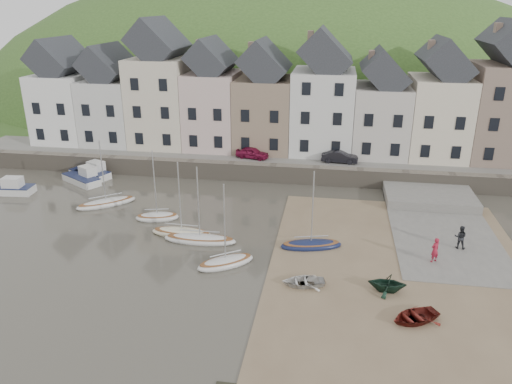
% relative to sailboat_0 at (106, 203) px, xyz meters
% --- Properties ---
extents(ground, '(160.00, 160.00, 0.00)m').
position_rel_sailboat_0_xyz_m(ground, '(14.17, -8.12, -0.26)').
color(ground, '#444035').
rests_on(ground, ground).
extents(quay_land, '(90.00, 30.00, 1.50)m').
position_rel_sailboat_0_xyz_m(quay_land, '(14.17, 23.88, 0.49)').
color(quay_land, '#375722').
rests_on(quay_land, ground).
extents(quay_street, '(70.00, 7.00, 0.10)m').
position_rel_sailboat_0_xyz_m(quay_street, '(14.17, 12.38, 1.29)').
color(quay_street, slate).
rests_on(quay_street, quay_land).
extents(seawall, '(70.00, 1.20, 1.80)m').
position_rel_sailboat_0_xyz_m(seawall, '(14.17, 8.88, 0.64)').
color(seawall, slate).
rests_on(seawall, ground).
extents(beach, '(18.00, 26.00, 0.06)m').
position_rel_sailboat_0_xyz_m(beach, '(25.17, -8.12, -0.23)').
color(beach, '#776148').
rests_on(beach, ground).
extents(slipway, '(8.00, 18.00, 0.12)m').
position_rel_sailboat_0_xyz_m(slipway, '(29.17, -0.12, -0.20)').
color(slipway, slate).
rests_on(slipway, ground).
extents(hillside, '(134.40, 84.00, 84.00)m').
position_rel_sailboat_0_xyz_m(hillside, '(9.17, 51.88, -18.25)').
color(hillside, '#375722').
rests_on(hillside, ground).
extents(townhouse_terrace, '(61.05, 8.00, 13.93)m').
position_rel_sailboat_0_xyz_m(townhouse_terrace, '(15.93, 15.88, 7.07)').
color(townhouse_terrace, white).
rests_on(townhouse_terrace, quay_land).
extents(sailboat_0, '(5.13, 4.54, 6.32)m').
position_rel_sailboat_0_xyz_m(sailboat_0, '(0.00, 0.00, 0.00)').
color(sailboat_0, silver).
rests_on(sailboat_0, ground).
extents(sailboat_1, '(3.90, 2.36, 6.32)m').
position_rel_sailboat_0_xyz_m(sailboat_1, '(5.67, -2.23, 0.01)').
color(sailboat_1, silver).
rests_on(sailboat_1, ground).
extents(sailboat_2, '(4.99, 1.68, 6.32)m').
position_rel_sailboat_0_xyz_m(sailboat_2, '(8.65, -4.86, 0.00)').
color(sailboat_2, beige).
rests_on(sailboat_2, ground).
extents(sailboat_3, '(4.30, 3.64, 6.32)m').
position_rel_sailboat_0_xyz_m(sailboat_3, '(13.12, -8.95, 0.01)').
color(sailboat_3, silver).
rests_on(sailboat_3, ground).
extents(sailboat_4, '(5.71, 1.61, 6.32)m').
position_rel_sailboat_0_xyz_m(sailboat_4, '(10.38, -5.75, -0.00)').
color(sailboat_4, silver).
rests_on(sailboat_4, ground).
extents(sailboat_5, '(4.88, 2.60, 6.32)m').
position_rel_sailboat_0_xyz_m(sailboat_5, '(18.89, -5.32, 0.00)').
color(sailboat_5, '#151D42').
rests_on(sailboat_5, ground).
extents(motorboat_0, '(4.86, 3.89, 1.70)m').
position_rel_sailboat_0_xyz_m(motorboat_0, '(-4.99, 5.29, 0.32)').
color(motorboat_0, silver).
rests_on(motorboat_0, ground).
extents(motorboat_1, '(5.14, 2.19, 1.70)m').
position_rel_sailboat_0_xyz_m(motorboat_1, '(-10.60, 1.30, 0.32)').
color(motorboat_1, silver).
rests_on(motorboat_1, ground).
extents(motorboat_2, '(4.93, 3.33, 1.70)m').
position_rel_sailboat_0_xyz_m(motorboat_2, '(-4.94, 7.06, 0.32)').
color(motorboat_2, silver).
rests_on(motorboat_2, ground).
extents(rowboat_white, '(3.12, 2.50, 0.58)m').
position_rel_sailboat_0_xyz_m(rowboat_white, '(18.69, -10.75, 0.09)').
color(rowboat_white, silver).
rests_on(rowboat_white, beach).
extents(rowboat_green, '(2.45, 2.13, 1.25)m').
position_rel_sailboat_0_xyz_m(rowboat_green, '(24.00, -10.63, 0.43)').
color(rowboat_green, black).
rests_on(rowboat_green, beach).
extents(rowboat_red, '(3.65, 3.35, 0.62)m').
position_rel_sailboat_0_xyz_m(rowboat_red, '(25.33, -13.56, 0.11)').
color(rowboat_red, maroon).
rests_on(rowboat_red, beach).
extents(person_red, '(0.80, 0.74, 1.84)m').
position_rel_sailboat_0_xyz_m(person_red, '(27.59, -6.23, 0.78)').
color(person_red, maroon).
rests_on(person_red, slipway).
extents(person_dark, '(1.01, 0.87, 1.80)m').
position_rel_sailboat_0_xyz_m(person_dark, '(29.82, -3.78, 0.76)').
color(person_dark, '#222327').
rests_on(person_dark, slipway).
extents(car_left, '(3.78, 2.21, 1.21)m').
position_rel_sailboat_0_xyz_m(car_left, '(11.55, 11.38, 1.94)').
color(car_left, maroon).
rests_on(car_left, quay_street).
extents(car_right, '(3.85, 1.58, 1.24)m').
position_rel_sailboat_0_xyz_m(car_right, '(20.85, 11.38, 1.96)').
color(car_right, black).
rests_on(car_right, quay_street).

